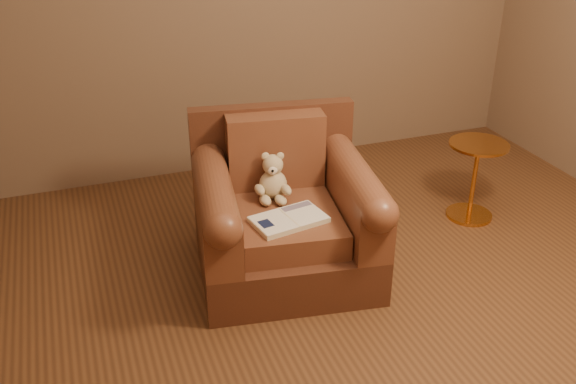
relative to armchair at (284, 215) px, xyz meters
name	(u,v)px	position (x,y,z in m)	size (l,w,h in m)	color
floor	(384,321)	(0.30, -0.62, -0.31)	(4.00, 4.00, 0.00)	brown
armchair	(284,215)	(0.00, 0.00, 0.00)	(1.02, 0.99, 0.81)	#502A1A
teddy_bear	(273,181)	(-0.03, 0.08, 0.17)	(0.19, 0.22, 0.26)	#C5B08A
guidebook	(289,219)	(-0.04, -0.19, 0.09)	(0.39, 0.28, 0.03)	beige
side_table	(474,178)	(1.28, 0.12, -0.05)	(0.35, 0.35, 0.50)	gold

